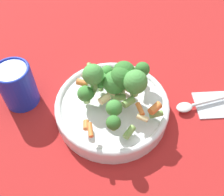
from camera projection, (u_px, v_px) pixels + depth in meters
ground_plane at (112, 113)px, 0.57m from camera, size 3.00×3.00×0.00m
bowl at (112, 107)px, 0.55m from camera, size 0.24×0.24×0.04m
pasta_salad at (116, 83)px, 0.51m from camera, size 0.19×0.20×0.09m
cup at (17, 85)px, 0.55m from camera, size 0.08×0.08×0.10m
napkin at (220, 104)px, 0.58m from camera, size 0.13×0.11×0.01m
spoon at (196, 104)px, 0.57m from camera, size 0.13×0.10×0.01m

